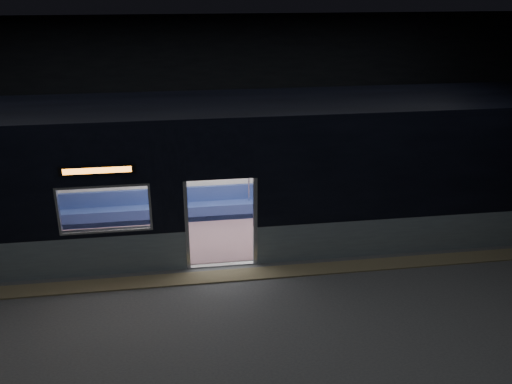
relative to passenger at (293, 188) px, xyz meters
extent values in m
cube|color=#47494C|center=(-2.12, -3.55, -0.77)|extent=(24.00, 14.00, 0.01)
cube|color=black|center=(-2.12, -3.55, 4.21)|extent=(24.00, 14.00, 0.04)
cube|color=black|center=(-2.12, 3.43, 1.73)|extent=(24.00, 0.04, 5.00)
cube|color=#8C7F59|center=(-2.12, -3.00, -0.75)|extent=(22.80, 0.50, 0.03)
cube|color=#899CA3|center=(2.73, -2.49, -0.32)|extent=(8.30, 0.12, 0.90)
cube|color=black|center=(2.73, -2.49, 1.28)|extent=(8.30, 0.12, 2.30)
cube|color=black|center=(-2.12, -2.49, 1.86)|extent=(1.40, 0.12, 1.15)
cube|color=#B7BABC|center=(-2.86, -2.49, 0.26)|extent=(0.08, 0.14, 2.05)
cube|color=#B7BABC|center=(-1.38, -2.49, 0.26)|extent=(0.08, 0.14, 2.05)
cube|color=black|center=(-4.57, -2.57, 1.62)|extent=(1.50, 0.04, 0.18)
cube|color=orange|center=(-4.57, -2.58, 1.62)|extent=(1.34, 0.03, 0.12)
cube|color=silver|center=(-2.12, 0.39, 0.83)|extent=(18.00, 0.12, 3.20)
cube|color=black|center=(-2.12, -1.05, 2.51)|extent=(18.00, 3.00, 0.15)
cube|color=#815E65|center=(-2.12, -1.05, -0.75)|extent=(17.76, 2.76, 0.04)
cube|color=silver|center=(-2.12, -1.05, 1.58)|extent=(17.76, 2.76, 0.10)
cube|color=#2E4686|center=(-2.12, 0.07, -0.52)|extent=(11.00, 0.48, 0.41)
cube|color=#2E4686|center=(-2.12, 0.26, -0.12)|extent=(11.00, 0.10, 0.40)
cube|color=#70525D|center=(-5.42, -2.14, -0.52)|extent=(4.40, 0.48, 0.41)
cube|color=#70525D|center=(1.18, -2.14, -0.52)|extent=(4.40, 0.48, 0.41)
cylinder|color=silver|center=(-3.07, -2.18, 0.40)|extent=(0.04, 0.04, 2.26)
cylinder|color=silver|center=(-3.07, 0.08, 0.40)|extent=(0.04, 0.04, 2.26)
cylinder|color=silver|center=(-1.17, -2.18, 0.40)|extent=(0.04, 0.04, 2.26)
cylinder|color=silver|center=(-1.17, 0.08, 0.40)|extent=(0.04, 0.04, 2.26)
cylinder|color=silver|center=(-2.12, 0.03, 1.18)|extent=(11.00, 0.03, 0.03)
cube|color=black|center=(-0.10, -0.14, -0.24)|extent=(0.16, 0.43, 0.15)
cube|color=black|center=(0.10, -0.14, -0.24)|extent=(0.16, 0.43, 0.15)
cylinder|color=black|center=(-0.10, -0.33, -0.51)|extent=(0.10, 0.10, 0.43)
cylinder|color=black|center=(0.10, -0.33, -0.51)|extent=(0.10, 0.10, 0.43)
cube|color=#C86974|center=(0.00, 0.04, -0.23)|extent=(0.37, 0.20, 0.18)
cylinder|color=#C86974|center=(0.00, 0.07, 0.09)|extent=(0.37, 0.37, 0.48)
sphere|color=tan|center=(0.00, 0.05, 0.43)|extent=(0.19, 0.19, 0.19)
sphere|color=black|center=(0.00, 0.09, 0.47)|extent=(0.20, 0.20, 0.20)
cube|color=black|center=(-0.05, -0.21, -0.11)|extent=(0.26, 0.23, 0.12)
cube|color=white|center=(-1.06, 0.31, 0.67)|extent=(0.88, 0.03, 0.57)
camera|label=1|loc=(-2.94, -13.10, 5.16)|focal=38.00mm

